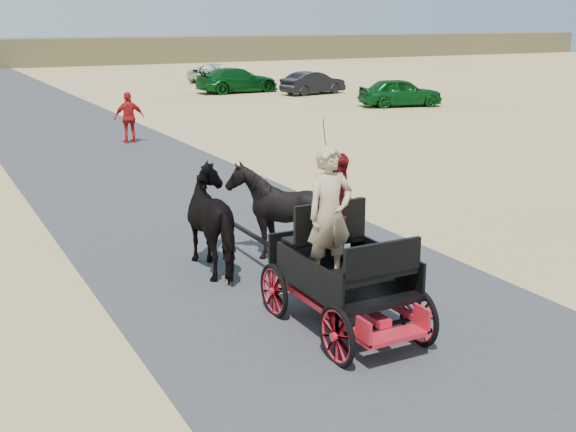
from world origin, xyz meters
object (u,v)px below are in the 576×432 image
car_a (400,92)px  car_d (217,73)px  pedestrian (129,118)px  horse_left (219,221)px  car_b (313,83)px  car_c (237,80)px  horse_right (278,213)px  carriage (343,303)px

car_a → car_d: (-2.51, 17.02, -0.07)m
pedestrian → car_a: pedestrian is taller
horse_left → pedestrian: bearing=-99.5°
car_b → car_c: bearing=39.3°
horse_left → horse_right: size_ratio=1.18×
car_a → car_d: size_ratio=0.91×
carriage → pedestrian: size_ratio=1.39×
horse_left → horse_right: bearing=-180.0°
horse_right → horse_left: bearing=0.0°
carriage → horse_left: (-0.55, 3.00, 0.49)m
horse_right → car_c: size_ratio=0.35×
car_b → car_a: bearing=176.2°
car_d → carriage: bearing=126.8°
car_a → car_b: (-0.82, 7.01, -0.05)m
pedestrian → car_c: pedestrian is taller
horse_right → car_d: size_ratio=0.39×
carriage → horse_right: bearing=79.6°
pedestrian → car_b: pedestrian is taller
pedestrian → car_d: bearing=-117.1°
carriage → car_d: 40.08m
pedestrian → car_d: (11.93, 21.42, -0.26)m
car_a → car_b: car_a is taller
horse_left → horse_right: (1.10, 0.00, 0.00)m
car_b → car_d: size_ratio=0.87×
horse_right → car_b: bearing=-120.8°
horse_left → car_c: bearing=-114.4°
carriage → car_a: (16.11, 20.68, 0.31)m
horse_right → car_c: horse_right is taller
pedestrian → car_c: size_ratio=0.36×
car_d → car_a: bearing=155.0°
horse_right → pedestrian: bearing=-94.8°
car_c → car_d: 7.36m
horse_right → carriage: bearing=79.6°
horse_left → car_a: 24.29m
horse_left → car_a: horse_left is taller
pedestrian → car_d: pedestrian is taller
carriage → car_a: bearing=52.1°
carriage → car_b: size_ratio=0.63×
car_c → pedestrian: bearing=141.4°
horse_right → pedestrian: size_ratio=0.98×
horse_right → car_a: (15.56, 17.68, -0.17)m
car_b → car_d: car_b is taller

